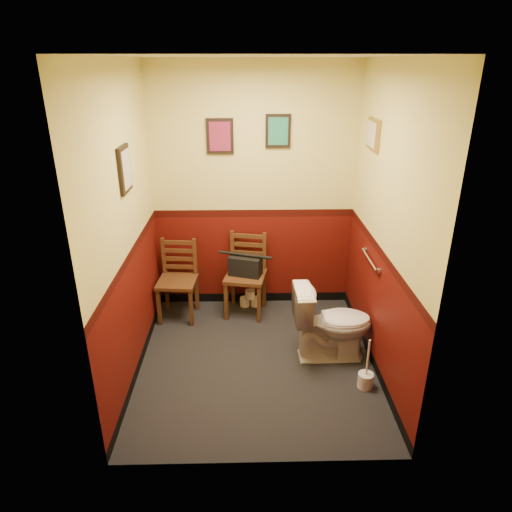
{
  "coord_description": "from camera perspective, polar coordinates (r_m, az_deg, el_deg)",
  "views": [
    {
      "loc": [
        -0.09,
        -3.63,
        2.67
      ],
      "look_at": [
        0.0,
        0.25,
        1.0
      ],
      "focal_mm": 32.0,
      "sensor_mm": 36.0,
      "label": 1
    }
  ],
  "objects": [
    {
      "name": "wall_front",
      "position": [
        2.77,
        0.73,
        -5.22
      ],
      "size": [
        2.2,
        0.0,
        2.7
      ],
      "primitive_type": "cube",
      "rotation": [
        -1.57,
        0.0,
        0.0
      ],
      "color": "#4A0C08",
      "rests_on": "ground"
    },
    {
      "name": "tp_stack",
      "position": [
        5.38,
        -0.75,
        -5.41
      ],
      "size": [
        0.24,
        0.12,
        0.21
      ],
      "color": "silver",
      "rests_on": "floor"
    },
    {
      "name": "framed_print_back_a",
      "position": [
        4.87,
        -4.53,
        14.7
      ],
      "size": [
        0.28,
        0.04,
        0.36
      ],
      "color": "black",
      "rests_on": "wall_back"
    },
    {
      "name": "wall_back",
      "position": [
        5.01,
        -0.27,
        8.0
      ],
      "size": [
        2.2,
        0.0,
        2.7
      ],
      "primitive_type": "cube",
      "rotation": [
        1.57,
        0.0,
        0.0
      ],
      "color": "#4A0C08",
      "rests_on": "ground"
    },
    {
      "name": "framed_print_back_b",
      "position": [
        4.87,
        2.77,
        15.34
      ],
      "size": [
        0.26,
        0.04,
        0.34
      ],
      "color": "black",
      "rests_on": "wall_back"
    },
    {
      "name": "handbag",
      "position": [
        5.02,
        -1.33,
        -1.21
      ],
      "size": [
        0.38,
        0.27,
        0.25
      ],
      "rotation": [
        0.0,
        0.0,
        -0.32
      ],
      "color": "black",
      "rests_on": "chair_right"
    },
    {
      "name": "chair_right",
      "position": [
        5.11,
        -1.23,
        -2.35
      ],
      "size": [
        0.5,
        0.5,
        0.92
      ],
      "rotation": [
        0.0,
        0.0,
        -0.19
      ],
      "color": "#523018",
      "rests_on": "floor"
    },
    {
      "name": "ceiling",
      "position": [
        3.63,
        0.1,
        23.73
      ],
      "size": [
        2.2,
        2.4,
        0.0
      ],
      "primitive_type": "cube",
      "rotation": [
        3.14,
        0.0,
        0.0
      ],
      "color": "silver",
      "rests_on": "ground"
    },
    {
      "name": "chair_left",
      "position": [
        5.11,
        -9.73,
        -2.97
      ],
      "size": [
        0.44,
        0.44,
        0.88
      ],
      "rotation": [
        0.0,
        0.0,
        -0.08
      ],
      "color": "#523018",
      "rests_on": "floor"
    },
    {
      "name": "wall_left",
      "position": [
        4.0,
        -15.91,
        3.04
      ],
      "size": [
        0.0,
        2.4,
        2.7
      ],
      "primitive_type": "cube",
      "rotation": [
        1.57,
        0.0,
        1.57
      ],
      "color": "#4A0C08",
      "rests_on": "ground"
    },
    {
      "name": "grab_bar",
      "position": [
        4.4,
        14.05,
        -0.46
      ],
      "size": [
        0.05,
        0.56,
        0.06
      ],
      "color": "silver",
      "rests_on": "wall_right"
    },
    {
      "name": "wall_right",
      "position": [
        4.05,
        15.89,
        3.3
      ],
      "size": [
        0.0,
        2.4,
        2.7
      ],
      "primitive_type": "cube",
      "rotation": [
        1.57,
        0.0,
        -1.57
      ],
      "color": "#4A0C08",
      "rests_on": "ground"
    },
    {
      "name": "toilet_brush",
      "position": [
        4.28,
        13.52,
        -14.75
      ],
      "size": [
        0.14,
        0.14,
        0.49
      ],
      "color": "silver",
      "rests_on": "floor"
    },
    {
      "name": "toilet",
      "position": [
        4.44,
        9.48,
        -8.27
      ],
      "size": [
        0.77,
        0.44,
        0.74
      ],
      "primitive_type": "imported",
      "rotation": [
        0.0,
        0.0,
        1.6
      ],
      "color": "white",
      "rests_on": "floor"
    },
    {
      "name": "framed_print_left",
      "position": [
        3.95,
        -16.08,
        10.38
      ],
      "size": [
        0.04,
        0.3,
        0.38
      ],
      "color": "black",
      "rests_on": "wall_left"
    },
    {
      "name": "floor",
      "position": [
        4.51,
        0.08,
        -13.03
      ],
      "size": [
        2.2,
        2.4,
        0.0
      ],
      "primitive_type": "cube",
      "color": "black",
      "rests_on": "ground"
    },
    {
      "name": "framed_print_right",
      "position": [
        4.44,
        14.44,
        14.53
      ],
      "size": [
        0.04,
        0.34,
        0.28
      ],
      "color": "olive",
      "rests_on": "wall_right"
    }
  ]
}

